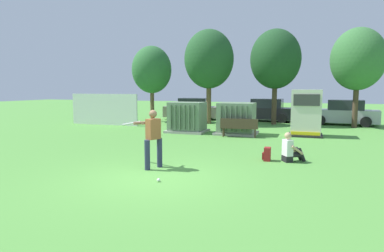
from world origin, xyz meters
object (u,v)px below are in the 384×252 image
object	(u,v)px
batter	(152,136)
transformer_mid_west	(236,119)
generator_enclosure	(306,113)
parked_car_right_of_center	(344,113)
park_bench	(239,126)
sports_ball	(159,180)
transformer_west	(187,118)
seated_spectator	(290,150)
parked_car_left_of_center	(265,111)
backpack	(267,154)
parked_car_leftmost	(193,109)

from	to	relation	value
batter	transformer_mid_west	bearing A→B (deg)	83.86
generator_enclosure	parked_car_right_of_center	world-z (taller)	generator_enclosure
park_bench	batter	xyz separation A→B (m)	(-1.20, -6.98, 0.44)
park_bench	parked_car_right_of_center	world-z (taller)	parked_car_right_of_center
generator_enclosure	sports_ball	distance (m)	10.45
transformer_west	generator_enclosure	distance (m)	6.09
seated_spectator	parked_car_left_of_center	distance (m)	13.31
backpack	park_bench	bearing A→B (deg)	111.48
sports_ball	parked_car_leftmost	size ratio (longest dim) A/B	0.02
parked_car_left_of_center	generator_enclosure	bearing A→B (deg)	-67.70
generator_enclosure	parked_car_left_of_center	size ratio (longest dim) A/B	0.54
batter	sports_ball	world-z (taller)	batter
sports_ball	parked_car_left_of_center	size ratio (longest dim) A/B	0.02
sports_ball	park_bench	bearing A→B (deg)	87.15
transformer_mid_west	parked_car_left_of_center	world-z (taller)	same
transformer_west	seated_spectator	xyz separation A→B (m)	(5.64, -5.63, -0.41)
transformer_mid_west	parked_car_leftmost	xyz separation A→B (m)	(-4.87, 7.12, -0.04)
seated_spectator	parked_car_left_of_center	world-z (taller)	parked_car_left_of_center
generator_enclosure	backpack	xyz separation A→B (m)	(-1.13, -6.39, -0.92)
backpack	transformer_west	bearing A→B (deg)	130.47
transformer_mid_west	generator_enclosure	distance (m)	3.43
generator_enclosure	batter	bearing A→B (deg)	-116.34
batter	parked_car_right_of_center	world-z (taller)	batter
generator_enclosure	seated_spectator	xyz separation A→B (m)	(-0.41, -6.27, -0.76)
transformer_mid_west	backpack	bearing A→B (deg)	-69.02
parked_car_right_of_center	backpack	bearing A→B (deg)	-105.19
batter	seated_spectator	size ratio (longest dim) A/B	1.81
park_bench	parked_car_leftmost	size ratio (longest dim) A/B	0.42
transformer_mid_west	parked_car_left_of_center	distance (m)	7.39
park_bench	backpack	xyz separation A→B (m)	(1.90, -4.82, -0.32)
transformer_mid_west	seated_spectator	bearing A→B (deg)	-62.59
transformer_mid_west	generator_enclosure	xyz separation A→B (m)	(3.37, 0.55, 0.35)
transformer_mid_west	parked_car_leftmost	distance (m)	8.63
backpack	parked_car_right_of_center	bearing A→B (deg)	74.81
transformer_west	park_bench	world-z (taller)	transformer_west
batter	backpack	world-z (taller)	batter
transformer_west	transformer_mid_west	bearing A→B (deg)	1.73
park_bench	seated_spectator	world-z (taller)	seated_spectator
transformer_west	parked_car_leftmost	size ratio (longest dim) A/B	0.49
transformer_mid_west	batter	size ratio (longest dim) A/B	1.21
seated_spectator	backpack	world-z (taller)	seated_spectator
sports_ball	parked_car_leftmost	bearing A→B (deg)	106.36
sports_ball	transformer_west	bearing A→B (deg)	105.84
park_bench	sports_ball	xyz separation A→B (m)	(-0.41, -8.24, -0.49)
park_bench	backpack	size ratio (longest dim) A/B	4.15
park_bench	seated_spectator	size ratio (longest dim) A/B	1.90
transformer_mid_west	sports_ball	world-z (taller)	transformer_mid_west
transformer_west	parked_car_left_of_center	distance (m)	8.13
park_bench	batter	distance (m)	7.09
sports_ball	seated_spectator	xyz separation A→B (m)	(3.03, 3.55, 0.33)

